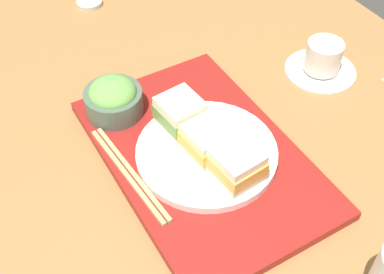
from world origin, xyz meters
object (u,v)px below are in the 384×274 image
salad_bowl (113,98)px  small_sauce_dish (89,3)px  chopsticks_pair (129,174)px  sandwich_middle (207,140)px  sandwich_plate (207,153)px  coffee_cup (323,60)px  sandwich_far (236,165)px  sandwich_near (180,114)px

salad_bowl → small_sauce_dish: size_ratio=1.75×
chopsticks_pair → small_sauce_dish: size_ratio=3.87×
salad_bowl → chopsticks_pair: salad_bowl is taller
salad_bowl → small_sauce_dish: salad_bowl is taller
salad_bowl → sandwich_middle: bearing=26.6°
salad_bowl → chopsticks_pair: bearing=-15.9°
sandwich_middle → salad_bowl: size_ratio=0.76×
chopsticks_pair → sandwich_plate: bearing=78.2°
sandwich_plate → coffee_cup: size_ratio=1.65×
salad_bowl → small_sauce_dish: 38.44cm
small_sauce_dish → sandwich_middle: bearing=-1.6°
sandwich_middle → small_sauce_dish: 54.16cm
chopsticks_pair → small_sauce_dish: bearing=164.6°
sandwich_far → salad_bowl: 25.70cm
sandwich_middle → sandwich_far: size_ratio=0.98×
sandwich_far → coffee_cup: bearing=117.0°
sandwich_near → small_sauce_dish: 47.51cm
coffee_cup → salad_bowl: bearing=-101.4°
sandwich_plate → sandwich_far: bearing=8.4°
sandwich_plate → sandwich_far: 7.66cm
sandwich_middle → coffee_cup: size_ratio=0.56×
sandwich_near → sandwich_far: bearing=8.4°
salad_bowl → coffee_cup: bearing=78.6°
sandwich_near → sandwich_middle: 6.87cm
chopsticks_pair → coffee_cup: coffee_cup is taller
sandwich_near → chopsticks_pair: size_ratio=0.34×
sandwich_middle → coffee_cup: 33.16cm
sandwich_near → salad_bowl: size_ratio=0.75×
coffee_cup → small_sauce_dish: (-44.99, -30.32, -2.22)cm
sandwich_near → sandwich_far: sandwich_near is taller
chopsticks_pair → coffee_cup: size_ratio=1.61×
chopsticks_pair → sandwich_near: bearing=109.6°
sandwich_middle → chopsticks_pair: sandwich_middle is taller
sandwich_near → salad_bowl: 12.80cm
sandwich_far → small_sauce_dish: size_ratio=1.36×
sandwich_far → coffee_cup: size_ratio=0.57×
salad_bowl → coffee_cup: 41.23cm
salad_bowl → coffee_cup: (8.15, 40.36, -2.19)cm
sandwich_near → sandwich_far: size_ratio=0.96×
sandwich_plate → small_sauce_dish: bearing=178.4°
sandwich_middle → sandwich_far: sandwich_far is taller
sandwich_near → small_sauce_dish: sandwich_near is taller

